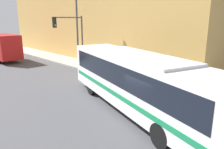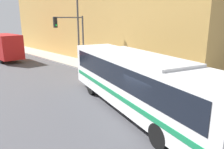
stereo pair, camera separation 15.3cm
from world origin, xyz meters
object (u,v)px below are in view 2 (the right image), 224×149
(delivery_truck, at_px, (4,46))
(street_lamp, at_px, (75,22))
(city_bus, at_px, (137,79))
(fire_hydrant, at_px, (131,75))
(traffic_light_pole, at_px, (73,33))
(parking_meter, at_px, (118,67))

(delivery_truck, xyz_separation_m, street_lamp, (4.34, -9.10, 2.94))
(delivery_truck, bearing_deg, street_lamp, -64.50)
(delivery_truck, bearing_deg, city_bus, -89.58)
(fire_hydrant, distance_m, street_lamp, 8.70)
(delivery_truck, bearing_deg, traffic_light_pole, -71.13)
(delivery_truck, distance_m, fire_hydrant, 17.38)
(city_bus, bearing_deg, fire_hydrant, 60.70)
(city_bus, height_order, fire_hydrant, city_bus)
(city_bus, bearing_deg, delivery_truck, 106.64)
(fire_hydrant, relative_size, street_lamp, 0.10)
(street_lamp, bearing_deg, delivery_truck, 115.50)
(city_bus, xyz_separation_m, delivery_truck, (-0.16, 20.97, -0.15))
(city_bus, xyz_separation_m, traffic_light_pole, (3.28, 10.93, 1.79))
(city_bus, bearing_deg, street_lamp, 86.79)
(fire_hydrant, bearing_deg, street_lamp, 90.65)
(delivery_truck, relative_size, street_lamp, 0.95)
(fire_hydrant, relative_size, parking_meter, 0.64)
(traffic_light_pole, bearing_deg, fire_hydrant, -81.58)
(parking_meter, bearing_deg, city_bus, -126.72)
(street_lamp, bearing_deg, parking_meter, -89.19)
(city_bus, distance_m, traffic_light_pole, 11.55)
(city_bus, xyz_separation_m, fire_hydrant, (4.27, 4.20, -1.32))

